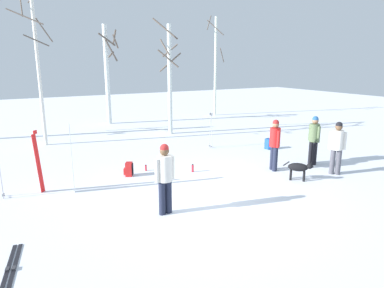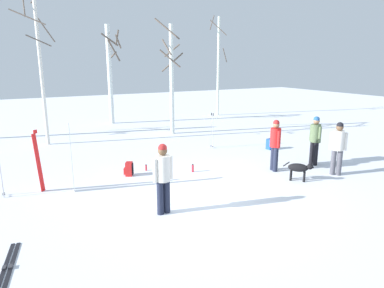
{
  "view_description": "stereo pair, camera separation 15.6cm",
  "coord_description": "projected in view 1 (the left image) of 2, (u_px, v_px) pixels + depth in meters",
  "views": [
    {
      "loc": [
        -4.53,
        -7.46,
        3.55
      ],
      "look_at": [
        0.62,
        1.84,
        1.0
      ],
      "focal_mm": 32.31,
      "sensor_mm": 36.0,
      "label": 1
    },
    {
      "loc": [
        -4.39,
        -7.54,
        3.55
      ],
      "look_at": [
        0.62,
        1.84,
        1.0
      ],
      "focal_mm": 32.31,
      "sensor_mm": 36.0,
      "label": 2
    }
  ],
  "objects": [
    {
      "name": "person_1",
      "position": [
        275.0,
        142.0,
        11.34
      ],
      "size": [
        0.34,
        0.51,
        1.72
      ],
      "color": "#1E2338",
      "rests_on": "ground_plane"
    },
    {
      "name": "ground_plane",
      "position": [
        205.0,
        197.0,
        9.31
      ],
      "size": [
        60.0,
        60.0,
        0.0
      ],
      "primitive_type": "plane",
      "color": "white"
    },
    {
      "name": "ski_pair_planted_1",
      "position": [
        72.0,
        158.0,
        9.39
      ],
      "size": [
        0.04,
        0.17,
        1.96
      ],
      "color": "white",
      "rests_on": "ground_plane"
    },
    {
      "name": "ski_poles_1",
      "position": [
        0.0,
        170.0,
        9.07
      ],
      "size": [
        0.07,
        0.22,
        1.45
      ],
      "color": "#B2B2BC",
      "rests_on": "ground_plane"
    },
    {
      "name": "birch_tree_2",
      "position": [
        108.0,
        72.0,
        19.56
      ],
      "size": [
        1.33,
        1.32,
        5.55
      ],
      "color": "silver",
      "rests_on": "ground_plane"
    },
    {
      "name": "backpack_1",
      "position": [
        268.0,
        144.0,
        14.31
      ],
      "size": [
        0.31,
        0.33,
        0.44
      ],
      "color": "#1E4C99",
      "rests_on": "ground_plane"
    },
    {
      "name": "person_3",
      "position": [
        337.0,
        145.0,
        10.94
      ],
      "size": [
        0.39,
        0.41,
        1.72
      ],
      "color": "#4C4C56",
      "rests_on": "ground_plane"
    },
    {
      "name": "birch_tree_1",
      "position": [
        37.0,
        53.0,
        14.15
      ],
      "size": [
        1.65,
        1.44,
        7.49
      ],
      "color": "silver",
      "rests_on": "ground_plane"
    },
    {
      "name": "water_bottle_0",
      "position": [
        193.0,
        168.0,
        11.35
      ],
      "size": [
        0.07,
        0.07,
        0.27
      ],
      "color": "red",
      "rests_on": "ground_plane"
    },
    {
      "name": "person_0",
      "position": [
        314.0,
        137.0,
        12.04
      ],
      "size": [
        0.34,
        0.52,
        1.72
      ],
      "color": "black",
      "rests_on": "ground_plane"
    },
    {
      "name": "backpack_0",
      "position": [
        129.0,
        169.0,
        10.94
      ],
      "size": [
        0.34,
        0.32,
        0.44
      ],
      "color": "red",
      "rests_on": "ground_plane"
    },
    {
      "name": "ski_pair_planted_0",
      "position": [
        38.0,
        162.0,
        9.38
      ],
      "size": [
        0.22,
        0.17,
        1.77
      ],
      "color": "red",
      "rests_on": "ground_plane"
    },
    {
      "name": "ski_poles_0",
      "position": [
        211.0,
        129.0,
        14.37
      ],
      "size": [
        0.07,
        0.24,
        1.48
      ],
      "color": "#B2B2BC",
      "rests_on": "ground_plane"
    },
    {
      "name": "birch_tree_3",
      "position": [
        170.0,
        77.0,
        16.77
      ],
      "size": [
        1.62,
        1.62,
        5.49
      ],
      "color": "silver",
      "rests_on": "ground_plane"
    },
    {
      "name": "birch_tree_4",
      "position": [
        215.0,
        65.0,
        22.63
      ],
      "size": [
        1.41,
        1.44,
        6.47
      ],
      "color": "silver",
      "rests_on": "ground_plane"
    },
    {
      "name": "person_2",
      "position": [
        165.0,
        174.0,
        8.06
      ],
      "size": [
        0.52,
        0.34,
        1.72
      ],
      "color": "#1E2338",
      "rests_on": "ground_plane"
    },
    {
      "name": "ski_pair_lying_0",
      "position": [
        11.0,
        268.0,
        6.07
      ],
      "size": [
        0.46,
        1.69,
        0.05
      ],
      "color": "black",
      "rests_on": "ground_plane"
    },
    {
      "name": "dog",
      "position": [
        299.0,
        168.0,
        10.51
      ],
      "size": [
        0.65,
        0.68,
        0.57
      ],
      "color": "black",
      "rests_on": "ground_plane"
    },
    {
      "name": "water_bottle_1",
      "position": [
        146.0,
        168.0,
        11.49
      ],
      "size": [
        0.06,
        0.06,
        0.21
      ],
      "color": "red",
      "rests_on": "ground_plane"
    }
  ]
}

